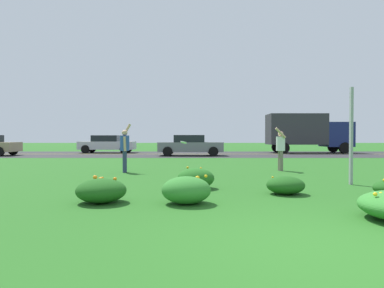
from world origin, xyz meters
The scene contains 14 objects.
ground_plane centered at (0.00, 10.95, 0.00)m, with size 120.00×120.00×0.00m, color #26601E.
highway_strip centered at (0.00, 21.89, 0.00)m, with size 120.00×9.38×0.01m, color #2D2D30.
highway_center_stripe centered at (0.00, 21.89, 0.01)m, with size 120.00×0.16×0.00m, color yellow.
daylily_clump_mid_right centered at (0.60, 3.82, 0.21)m, with size 0.87×0.79×0.41m.
daylily_clump_front_left centered at (-1.67, 2.71, 0.27)m, with size 0.98×0.87×0.57m.
daylily_clump_mid_left centered at (-3.38, 2.81, 0.24)m, with size 1.00×0.95×0.53m.
daylily_clump_near_camera centered at (-1.46, 4.69, 0.26)m, with size 0.95×0.84×0.56m.
sign_post_near_path centered at (2.84, 5.38, 1.34)m, with size 0.07×0.10×2.69m.
person_thrower_blue_shirt centered at (-4.05, 8.60, 0.95)m, with size 0.38×0.51×1.82m.
person_catcher_white_shirt centered at (1.89, 9.21, 0.92)m, with size 0.45×0.51×1.69m.
frisbee_white centered at (-1.87, 8.80, 1.11)m, with size 0.26×0.24×0.14m.
car_silver_center_left centered at (-8.59, 24.00, 0.74)m, with size 4.50×2.00×1.45m.
car_gray_center_right centered at (-1.68, 19.78, 0.74)m, with size 4.50×2.00×1.45m.
box_truck_navy centered at (7.94, 24.00, 1.80)m, with size 6.70×2.46×3.20m.
Camera 1 is at (-1.56, -3.93, 1.32)m, focal length 31.60 mm.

